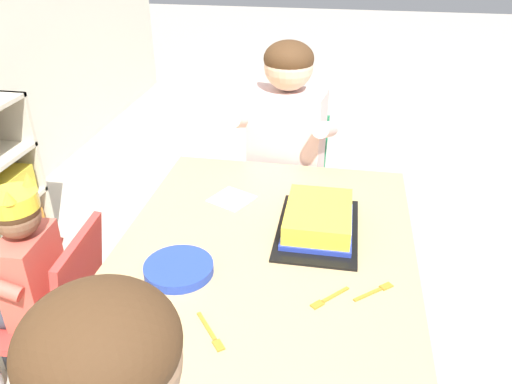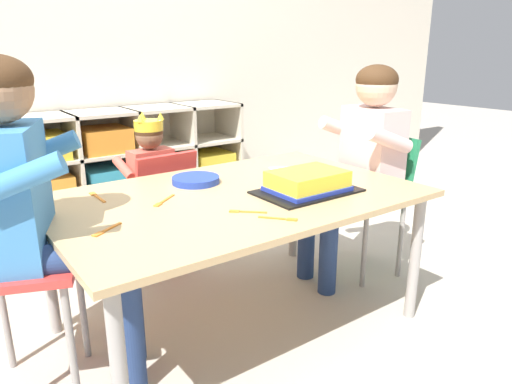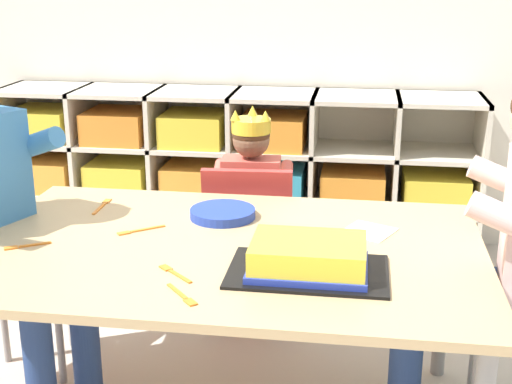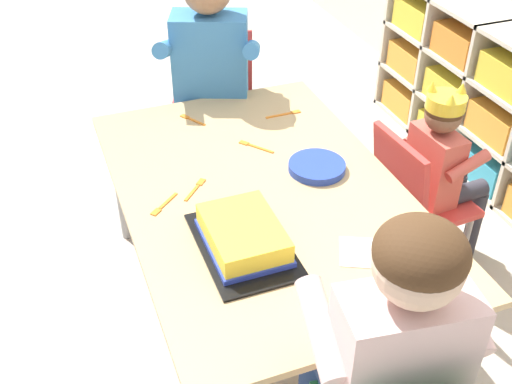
# 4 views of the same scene
# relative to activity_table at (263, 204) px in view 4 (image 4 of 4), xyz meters

# --- Properties ---
(ground) EXTENTS (16.00, 16.00, 0.00)m
(ground) POSITION_rel_activity_table_xyz_m (0.00, 0.00, -0.52)
(ground) COLOR #BCB2A3
(activity_table) EXTENTS (1.38, 0.89, 0.57)m
(activity_table) POSITION_rel_activity_table_xyz_m (0.00, 0.00, 0.00)
(activity_table) COLOR tan
(activity_table) RESTS_ON ground
(classroom_chair_blue) EXTENTS (0.36, 0.34, 0.63)m
(classroom_chair_blue) POSITION_rel_activity_table_xyz_m (-0.04, 0.63, -0.15)
(classroom_chair_blue) COLOR red
(classroom_chair_blue) RESTS_ON ground
(child_with_crown) EXTENTS (0.31, 0.31, 0.81)m
(child_with_crown) POSITION_rel_activity_table_xyz_m (-0.04, 0.74, -0.02)
(child_with_crown) COLOR #D15647
(child_with_crown) RESTS_ON ground
(classroom_chair_adult_side) EXTENTS (0.44, 0.45, 0.76)m
(classroom_chair_adult_side) POSITION_rel_activity_table_xyz_m (-0.80, 0.08, -0.04)
(classroom_chair_adult_side) COLOR red
(classroom_chair_adult_side) RESTS_ON ground
(adult_helper_seated) EXTENTS (0.49, 0.47, 1.09)m
(adult_helper_seated) POSITION_rel_activity_table_xyz_m (-0.69, 0.03, 0.16)
(adult_helper_seated) COLOR #3D7FBC
(adult_helper_seated) RESTS_ON ground
(guest_at_table_side) EXTENTS (0.45, 0.43, 1.03)m
(guest_at_table_side) POSITION_rel_activity_table_xyz_m (0.74, 0.03, 0.12)
(guest_at_table_side) COLOR beige
(guest_at_table_side) RESTS_ON ground
(birthday_cake_on_tray) EXTENTS (0.39, 0.25, 0.08)m
(birthday_cake_on_tray) POSITION_rel_activity_table_xyz_m (0.23, -0.15, 0.08)
(birthday_cake_on_tray) COLOR black
(birthday_cake_on_tray) RESTS_ON activity_table
(paper_plate_stack) EXTENTS (0.19, 0.19, 0.03)m
(paper_plate_stack) POSITION_rel_activity_table_xyz_m (-0.05, 0.22, 0.06)
(paper_plate_stack) COLOR #233DA3
(paper_plate_stack) RESTS_ON activity_table
(paper_napkin_square) EXTENTS (0.17, 0.17, 0.00)m
(paper_napkin_square) POSITION_rel_activity_table_xyz_m (0.38, 0.16, 0.05)
(paper_napkin_square) COLOR white
(paper_napkin_square) RESTS_ON activity_table
(fork_by_napkin) EXTENTS (0.12, 0.10, 0.00)m
(fork_by_napkin) POSITION_rel_activity_table_xyz_m (-0.27, 0.07, 0.05)
(fork_by_napkin) COLOR orange
(fork_by_napkin) RESTS_ON activity_table
(fork_near_cake_tray) EXTENTS (0.10, 0.11, 0.00)m
(fork_near_cake_tray) POSITION_rel_activity_table_xyz_m (-0.04, -0.32, 0.05)
(fork_near_cake_tray) COLOR orange
(fork_near_cake_tray) RESTS_ON activity_table
(fork_beside_plate_stack) EXTENTS (0.02, 0.14, 0.00)m
(fork_beside_plate_stack) POSITION_rel_activity_table_xyz_m (-0.45, 0.27, 0.05)
(fork_beside_plate_stack) COLOR orange
(fork_beside_plate_stack) RESTS_ON activity_table
(fork_near_child_seat) EXTENTS (0.11, 0.10, 0.00)m
(fork_near_child_seat) POSITION_rel_activity_table_xyz_m (-0.09, -0.20, 0.05)
(fork_near_child_seat) COLOR orange
(fork_near_child_seat) RESTS_ON activity_table
(fork_at_table_front_edge) EXTENTS (0.11, 0.08, 0.00)m
(fork_at_table_front_edge) POSITION_rel_activity_table_xyz_m (-0.54, -0.09, 0.05)
(fork_at_table_front_edge) COLOR orange
(fork_at_table_front_edge) RESTS_ON activity_table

